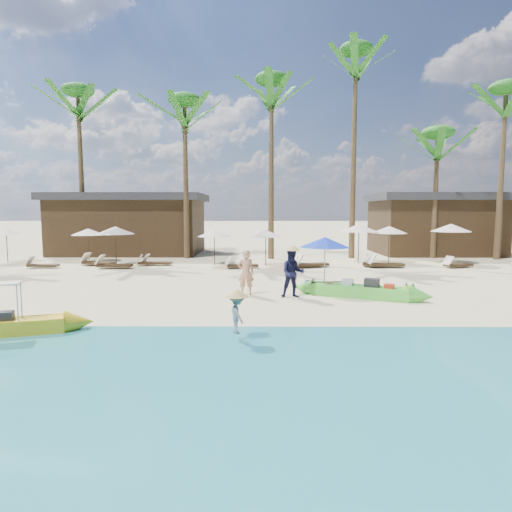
{
  "coord_description": "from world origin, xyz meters",
  "views": [
    {
      "loc": [
        1.39,
        -13.59,
        3.07
      ],
      "look_at": [
        1.27,
        2.0,
        1.43
      ],
      "focal_mm": 30.0,
      "sensor_mm": 36.0,
      "label": 1
    }
  ],
  "objects": [
    {
      "name": "lounger_6_left",
      "position": [
        0.36,
        9.21,
        0.2
      ],
      "size": [
        1.83,
        0.84,
        0.6
      ],
      "rotation": [
        0.0,
        0.0,
        0.18
      ],
      "color": "#372716",
      "rests_on": "ground"
    },
    {
      "name": "resort_parasol_7",
      "position": [
        7.23,
        11.47,
        2.09
      ],
      "size": [
        2.25,
        2.25,
        2.32
      ],
      "color": "#372716",
      "rests_on": "ground"
    },
    {
      "name": "vendor_yellow",
      "position": [
        0.87,
        -3.7,
        0.65
      ],
      "size": [
        0.54,
        0.69,
        0.94
      ],
      "primitive_type": "imported",
      "rotation": [
        0.0,
        0.0,
        1.93
      ],
      "color": "gray",
      "rests_on": "ground"
    },
    {
      "name": "lounger_9_left",
      "position": [
        12.12,
        9.53,
        0.19
      ],
      "size": [
        1.78,
        1.05,
        0.58
      ],
      "rotation": [
        0.0,
        0.0,
        0.33
      ],
      "color": "#372716",
      "rests_on": "ground"
    },
    {
      "name": "lounger_4_left",
      "position": [
        -6.52,
        9.11,
        0.22
      ],
      "size": [
        1.93,
        0.67,
        0.65
      ],
      "rotation": [
        0.0,
        0.0,
        -0.04
      ],
      "color": "#372716",
      "rests_on": "ground"
    },
    {
      "name": "resort_parasol_9",
      "position": [
        12.54,
        11.35,
        2.11
      ],
      "size": [
        2.27,
        2.27,
        2.34
      ],
      "color": "#372716",
      "rests_on": "ground"
    },
    {
      "name": "palm_5",
      "position": [
        7.45,
        14.38,
        10.82
      ],
      "size": [
        2.08,
        2.08,
        13.6
      ],
      "color": "brown",
      "rests_on": "ground"
    },
    {
      "name": "blue_umbrella",
      "position": [
        3.9,
        2.72,
        1.89
      ],
      "size": [
        1.94,
        1.94,
        2.09
      ],
      "color": "#99999E",
      "rests_on": "ground"
    },
    {
      "name": "lounger_6_right",
      "position": [
        4.13,
        9.53,
        0.22
      ],
      "size": [
        2.04,
        1.2,
        0.66
      ],
      "rotation": [
        0.0,
        0.0,
        0.33
      ],
      "color": "#372716",
      "rests_on": "ground"
    },
    {
      "name": "palm_4",
      "position": [
        2.15,
        14.01,
        9.45
      ],
      "size": [
        2.08,
        2.08,
        11.7
      ],
      "color": "brown",
      "rests_on": "ground"
    },
    {
      "name": "ground",
      "position": [
        0.0,
        0.0,
        0.0
      ],
      "size": [
        240.0,
        240.0,
        0.0
      ],
      "primitive_type": "plane",
      "color": "beige",
      "rests_on": "ground"
    },
    {
      "name": "wet_sand_strip",
      "position": [
        0.0,
        -5.0,
        0.0
      ],
      "size": [
        240.0,
        4.5,
        0.01
      ],
      "primitive_type": "cube",
      "color": "tan",
      "rests_on": "ground"
    },
    {
      "name": "resort_parasol_6",
      "position": [
        1.75,
        10.33,
        1.82
      ],
      "size": [
        1.96,
        1.96,
        2.02
      ],
      "color": "#372716",
      "rests_on": "ground"
    },
    {
      "name": "lounger_7_right",
      "position": [
        7.89,
        9.74,
        0.22
      ],
      "size": [
        2.06,
        1.01,
        0.67
      ],
      "rotation": [
        0.0,
        0.0,
        -0.21
      ],
      "color": "#372716",
      "rests_on": "ground"
    },
    {
      "name": "palm_2",
      "position": [
        -10.45,
        15.08,
        9.18
      ],
      "size": [
        2.08,
        2.08,
        11.33
      ],
      "color": "brown",
      "rests_on": "ground"
    },
    {
      "name": "palm_3",
      "position": [
        -3.36,
        14.27,
        8.58
      ],
      "size": [
        2.08,
        2.08,
        10.52
      ],
      "color": "brown",
      "rests_on": "ground"
    },
    {
      "name": "tourist",
      "position": [
        0.89,
        1.91,
        0.83
      ],
      "size": [
        0.65,
        0.46,
        1.66
      ],
      "primitive_type": "imported",
      "rotation": [
        0.0,
        0.0,
        3.25
      ],
      "color": "tan",
      "rests_on": "ground"
    },
    {
      "name": "pavilion_west",
      "position": [
        -8.0,
        17.5,
        2.19
      ],
      "size": [
        10.8,
        6.6,
        4.3
      ],
      "color": "#372716",
      "rests_on": "ground"
    },
    {
      "name": "palm_6",
      "position": [
        12.84,
        14.52,
        7.05
      ],
      "size": [
        2.08,
        2.08,
        8.51
      ],
      "color": "brown",
      "rests_on": "ground"
    },
    {
      "name": "resort_parasol_5",
      "position": [
        -1.16,
        10.6,
        1.82
      ],
      "size": [
        1.96,
        1.96,
        2.02
      ],
      "color": "#372716",
      "rests_on": "ground"
    },
    {
      "name": "lounger_4_right",
      "position": [
        -4.79,
        10.37,
        0.19
      ],
      "size": [
        1.75,
        0.83,
        0.57
      ],
      "rotation": [
        0.0,
        0.0,
        0.2
      ],
      "color": "#372716",
      "rests_on": "ground"
    },
    {
      "name": "resort_parasol_3",
      "position": [
        -8.94,
        12.07,
        1.83
      ],
      "size": [
        1.97,
        1.97,
        2.03
      ],
      "color": "#372716",
      "rests_on": "ground"
    },
    {
      "name": "lounger_3_left",
      "position": [
        -10.46,
        9.28,
        0.19
      ],
      "size": [
        1.7,
        0.55,
        0.58
      ],
      "rotation": [
        0.0,
        0.0,
        -0.01
      ],
      "color": "#372716",
      "rests_on": "ground"
    },
    {
      "name": "pavilion_east",
      "position": [
        14.0,
        17.5,
        2.2
      ],
      "size": [
        8.8,
        6.6,
        4.3
      ],
      "color": "#372716",
      "rests_on": "ground"
    },
    {
      "name": "resort_parasol_2",
      "position": [
        -13.76,
        11.83,
        1.88
      ],
      "size": [
        2.02,
        2.02,
        2.08
      ],
      "color": "#372716",
      "rests_on": "ground"
    },
    {
      "name": "palm_7",
      "position": [
        16.57,
        13.68,
        8.99
      ],
      "size": [
        2.08,
        2.08,
        11.08
      ],
      "color": "brown",
      "rests_on": "ground"
    },
    {
      "name": "resort_parasol_4",
      "position": [
        -6.69,
        10.3,
        2.0
      ],
      "size": [
        2.15,
        2.15,
        2.21
      ],
      "color": "#372716",
      "rests_on": "ground"
    },
    {
      "name": "lounger_8_left",
      "position": [
        8.17,
        9.53,
        0.22
      ],
      "size": [
        2.0,
        0.75,
        0.67
      ],
      "rotation": [
        0.0,
        0.0,
        0.07
      ],
      "color": "#372716",
      "rests_on": "ground"
    },
    {
      "name": "resort_parasol_8",
      "position": [
        9.1,
        11.79,
        1.97
      ],
      "size": [
        2.12,
        2.12,
        2.19
      ],
      "color": "#372716",
      "rests_on": "ground"
    },
    {
      "name": "green_canoe",
      "position": [
        4.96,
        1.48,
        0.24
      ],
      "size": [
        5.2,
        2.55,
        0.7
      ],
      "rotation": [
        0.0,
        0.0,
        -0.41
      ],
      "color": "#52CF3F",
      "rests_on": "ground"
    },
    {
      "name": "lounger_7_left",
      "position": [
        3.9,
        9.72,
        0.2
      ],
      "size": [
        1.81,
        0.99,
        0.59
      ],
      "rotation": [
        0.0,
        0.0,
        0.28
      ],
      "color": "#372716",
      "rests_on": "ground"
    },
    {
      "name": "vendor_green",
      "position": [
        2.58,
        1.43,
        0.88
      ],
      "size": [
        0.86,
        0.68,
        1.75
      ],
      "primitive_type": "imported",
      "rotation": [
        0.0,
        0.0,
        0.02
      ],
      "color": "#121433",
      "rests_on": "ground"
    },
    {
      "name": "lounger_5_left",
      "position": [
        -4.5,
        10.49,
        0.19
      ],
      "size": [
        1.68,
        0.61,
        0.56
      ],
      "rotation": [
        0.0,
        0.0,
        -0.06
      ],
      "color": "#372716",
      "rests_on": "ground"
    },
    {
      "name": "lounger_3_right",
      "position": [
        -7.83,
        10.29,
        0.21
      ],
      "size": [
        1.95,
        0.93,
        0.64
      ],
      "rotation": [
        0.0,
        0.0,
        -0.2
      ],
      "color": "#372716",
      "rests_on": "ground"
    }
  ]
}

